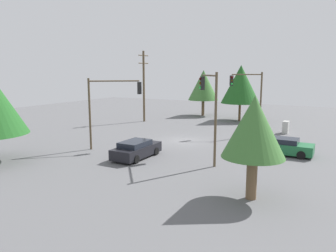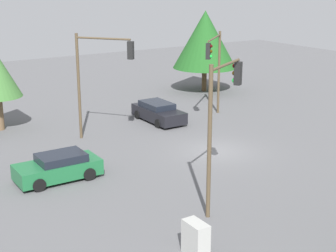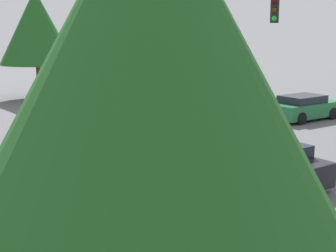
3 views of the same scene
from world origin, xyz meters
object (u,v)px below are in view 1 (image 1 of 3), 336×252
Objects in this scene: sedan_dark at (136,149)px; traffic_signal_main at (249,93)px; sedan_green at (285,147)px; electrical_cabinet at (286,127)px; traffic_signal_cross at (210,101)px; traffic_signal_aux at (111,100)px.

sedan_dark is 14.83m from traffic_signal_main.
traffic_signal_main reaches higher than sedan_green.
electrical_cabinet is (-9.73, -1.52, -0.01)m from sedan_green.
sedan_dark is 0.69× the size of traffic_signal_main.
traffic_signal_main reaches higher than electrical_cabinet.
traffic_signal_main is 4.97× the size of electrical_cabinet.
electrical_cabinet is (-14.53, 3.15, -3.85)m from traffic_signal_cross.
sedan_green is 9.85m from electrical_cabinet.
traffic_signal_main is at bearing 69.08° from sedan_dark.
sedan_dark is 6.81m from traffic_signal_cross.
sedan_green is at bearing 95.98° from traffic_signal_main.
traffic_signal_cross is at bearing 18.37° from sedan_dark.
sedan_green is 0.64× the size of traffic_signal_main.
traffic_signal_cross is (-1.77, 5.33, 3.85)m from sedan_dark.
sedan_dark is at bearing -65.30° from traffic_signal_aux.
sedan_green reaches higher than electrical_cabinet.
electrical_cabinet is at bearing 62.50° from sedan_dark.
sedan_dark is 0.75× the size of traffic_signal_aux.
sedan_dark is 18.38m from electrical_cabinet.
traffic_signal_cross is at bearing -40.69° from traffic_signal_aux.
sedan_green is (-6.57, 10.01, -0.00)m from sedan_dark.
traffic_signal_aux is (11.77, -8.83, -0.24)m from traffic_signal_main.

